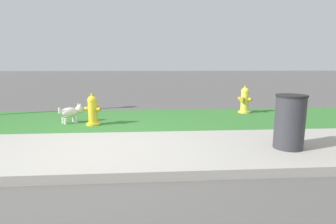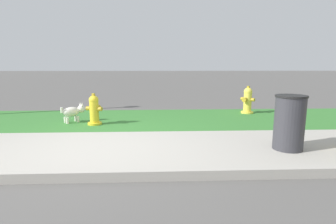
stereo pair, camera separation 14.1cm
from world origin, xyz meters
name	(u,v)px [view 2 (the right image)]	position (x,y,z in m)	size (l,w,h in m)	color
ground_plane	(94,149)	(0.00, 0.00, 0.00)	(120.00, 120.00, 0.00)	#5B5956
sidewalk_pavement	(94,149)	(0.00, 0.00, 0.01)	(18.00, 2.08, 0.01)	#ADA89E
grass_verge	(116,119)	(0.00, 2.34, 0.00)	(18.00, 2.60, 0.01)	#387A33
street_curb	(70,176)	(0.00, -1.12, 0.06)	(18.00, 0.16, 0.12)	#ADA89E
fire_hydrant_at_driveway	(94,110)	(-0.38, 1.76, 0.33)	(0.39, 0.36, 0.69)	yellow
fire_hydrant_near_corner	(248,100)	(3.45, 2.98, 0.36)	(0.36, 0.36, 0.75)	yellow
small_white_dog	(73,112)	(-0.92, 2.02, 0.25)	(0.49, 0.45, 0.44)	silver
trash_bin	(289,123)	(3.00, -0.14, 0.43)	(0.46, 0.46, 0.85)	#333338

